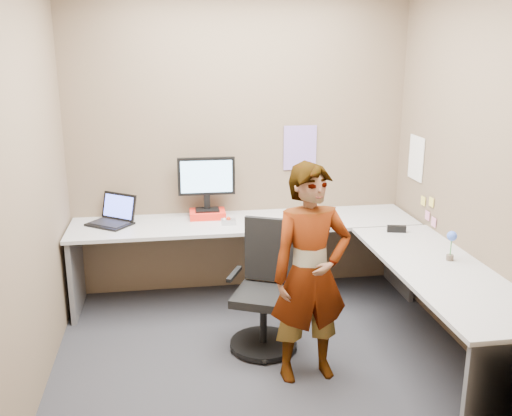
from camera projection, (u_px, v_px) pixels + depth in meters
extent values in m
plane|color=#222227|center=(263.00, 354.00, 4.19)|extent=(3.00, 3.00, 0.00)
plane|color=brown|center=(239.00, 144.00, 5.05)|extent=(3.00, 0.00, 3.00)
plane|color=brown|center=(472.00, 168.00, 4.04)|extent=(0.00, 2.70, 2.70)
plane|color=brown|center=(30.00, 183.00, 3.60)|extent=(0.00, 2.70, 2.70)
cube|color=#ADADAD|center=(245.00, 223.00, 4.92)|extent=(2.96, 0.65, 0.03)
cube|color=#ADADAD|center=(442.00, 271.00, 3.86)|extent=(0.65, 1.91, 0.03)
cube|color=#59595B|center=(76.00, 272.00, 4.81)|extent=(0.04, 0.60, 0.70)
cube|color=#59595B|center=(400.00, 253.00, 5.23)|extent=(0.04, 0.60, 0.70)
cube|color=red|center=(207.00, 214.00, 5.01)|extent=(0.31, 0.23, 0.06)
cube|color=black|center=(207.00, 210.00, 5.00)|extent=(0.21, 0.15, 0.02)
cube|color=black|center=(207.00, 201.00, 5.00)|extent=(0.05, 0.04, 0.12)
cube|color=black|center=(206.00, 176.00, 4.94)|extent=(0.50, 0.05, 0.33)
cube|color=#83B7E3|center=(207.00, 177.00, 4.92)|extent=(0.44, 0.01, 0.28)
cube|color=black|center=(110.00, 224.00, 4.80)|extent=(0.43, 0.41, 0.02)
cube|color=black|center=(119.00, 206.00, 4.87)|extent=(0.32, 0.26, 0.23)
cube|color=#5063FF|center=(119.00, 206.00, 4.87)|extent=(0.27, 0.22, 0.18)
cube|color=#B7B7BC|center=(228.00, 222.00, 4.81)|extent=(0.12, 0.08, 0.04)
sphere|color=red|center=(228.00, 219.00, 4.80)|extent=(0.04, 0.04, 0.04)
cone|color=white|center=(224.00, 221.00, 4.82)|extent=(0.10, 0.10, 0.06)
cube|color=black|center=(397.00, 229.00, 4.61)|extent=(0.16, 0.08, 0.05)
cylinder|color=brown|center=(450.00, 258.00, 4.01)|extent=(0.05, 0.05, 0.04)
cylinder|color=#338C3F|center=(451.00, 245.00, 3.98)|extent=(0.01, 0.01, 0.14)
sphere|color=blue|center=(452.00, 236.00, 3.96)|extent=(0.07, 0.07, 0.07)
cube|color=#846BB7|center=(300.00, 148.00, 5.14)|extent=(0.30, 0.01, 0.40)
cube|color=white|center=(416.00, 158.00, 4.92)|extent=(0.01, 0.28, 0.38)
cube|color=#F2E059|center=(431.00, 202.00, 4.67)|extent=(0.01, 0.07, 0.07)
cube|color=pink|center=(427.00, 216.00, 4.75)|extent=(0.01, 0.07, 0.07)
cube|color=pink|center=(434.00, 222.00, 4.65)|extent=(0.01, 0.07, 0.07)
cube|color=#F2E059|center=(423.00, 201.00, 4.82)|extent=(0.01, 0.07, 0.07)
cylinder|color=black|center=(263.00, 344.00, 4.27)|extent=(0.50, 0.50, 0.04)
cylinder|color=black|center=(263.00, 320.00, 4.21)|extent=(0.05, 0.05, 0.36)
cube|color=black|center=(263.00, 297.00, 4.16)|extent=(0.55, 0.55, 0.06)
cube|color=black|center=(270.00, 250.00, 4.26)|extent=(0.38, 0.20, 0.49)
cube|color=black|center=(234.00, 274.00, 4.18)|extent=(0.14, 0.26, 0.03)
cube|color=black|center=(294.00, 281.00, 4.06)|extent=(0.14, 0.26, 0.03)
imported|color=#999399|center=(311.00, 274.00, 3.74)|extent=(0.58, 0.41, 1.48)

